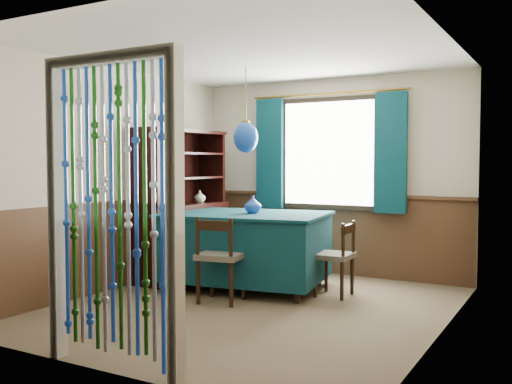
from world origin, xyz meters
The scene contains 22 objects.
floor centered at (0.00, 0.00, 0.00)m, with size 4.00×4.00×0.00m, color brown.
ceiling centered at (0.00, 0.00, 2.50)m, with size 4.00×4.00×0.00m, color silver.
wall_back centered at (0.00, 2.00, 1.25)m, with size 3.60×3.60×0.00m, color beige.
wall_front centered at (0.00, -2.00, 1.25)m, with size 3.60×3.60×0.00m, color beige.
wall_left centered at (-1.80, 0.00, 1.25)m, with size 4.00×4.00×0.00m, color beige.
wall_right centered at (1.80, 0.00, 1.25)m, with size 4.00×4.00×0.00m, color beige.
wainscot_back centered at (0.00, 1.99, 0.50)m, with size 3.60×3.60×0.00m, color #4B2F1C.
wainscot_front centered at (0.00, -1.99, 0.50)m, with size 3.60×3.60×0.00m, color #4B2F1C.
wainscot_left centered at (-1.79, 0.00, 0.50)m, with size 4.00×4.00×0.00m, color #4B2F1C.
wainscot_right centered at (1.79, 0.00, 0.50)m, with size 4.00×4.00×0.00m, color #4B2F1C.
window centered at (0.00, 1.95, 1.55)m, with size 1.32×0.12×1.42m, color black.
doorway centered at (0.00, -1.94, 1.05)m, with size 1.16×0.12×2.18m, color silver, non-canonical shape.
dining_table centered at (-0.49, 0.71, 0.49)m, with size 1.96×1.50×0.86m.
chair_near centered at (-0.39, 0.01, 0.47)m, with size 0.50×0.49×0.89m.
chair_far centered at (-0.65, 1.45, 0.44)m, with size 0.43×0.41×0.82m.
chair_left centered at (-1.58, 0.58, 0.50)m, with size 0.54×0.56×0.95m.
chair_right centered at (0.54, 0.86, 0.43)m, with size 0.39×0.40×0.81m.
sideboard centered at (-1.54, 0.86, 0.63)m, with size 0.54×1.42×1.84m.
pendant_lamp centered at (-0.49, 0.71, 1.72)m, with size 0.28×0.28×0.96m.
vase_table centered at (-0.41, 0.71, 0.95)m, with size 0.17×0.17×0.18m, color #163D98.
bowl_shelf centered at (-1.48, 0.55, 1.28)m, with size 0.23×0.23×0.06m, color beige.
vase_sideboard centered at (-1.48, 1.20, 1.00)m, with size 0.16×0.16×0.17m, color beige.
Camera 1 is at (2.77, -4.83, 1.44)m, focal length 40.00 mm.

